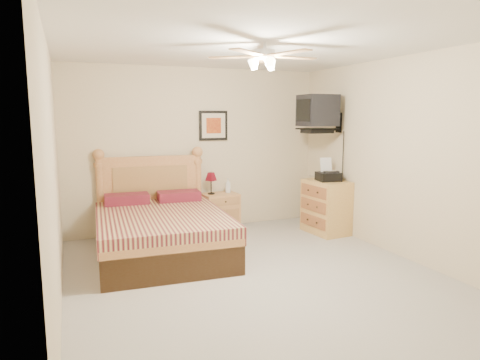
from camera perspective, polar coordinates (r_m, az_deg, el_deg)
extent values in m
plane|color=#9B968C|center=(4.90, 2.04, -12.69)|extent=(4.50, 4.50, 0.00)
cube|color=white|center=(4.62, 2.22, 17.60)|extent=(4.00, 4.50, 0.04)
cube|color=beige|center=(6.70, -5.80, 4.04)|extent=(4.00, 0.04, 2.50)
cube|color=beige|center=(2.73, 21.92, -3.19)|extent=(4.00, 0.04, 2.50)
cube|color=beige|center=(4.20, -23.65, 0.66)|extent=(0.04, 4.50, 2.50)
cube|color=beige|center=(5.71, 20.79, 2.74)|extent=(0.04, 4.50, 2.50)
cube|color=#BE7B4E|center=(6.70, -2.66, -4.25)|extent=(0.56, 0.43, 0.57)
imported|color=silver|center=(6.70, -1.63, -0.76)|extent=(0.11, 0.11, 0.23)
cube|color=black|center=(6.74, -3.58, 7.25)|extent=(0.46, 0.04, 0.46)
cube|color=#BA873C|center=(6.63, 11.40, -3.53)|extent=(0.53, 0.72, 0.80)
imported|color=beige|center=(6.72, 10.39, 0.23)|extent=(0.21, 0.26, 0.02)
imported|color=tan|center=(6.73, 10.32, 0.45)|extent=(0.35, 0.37, 0.02)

